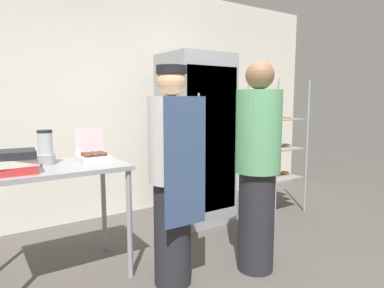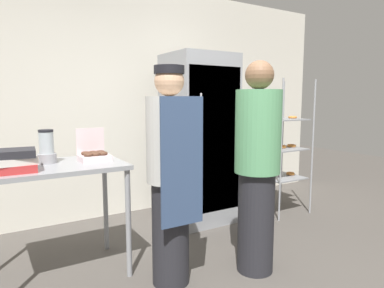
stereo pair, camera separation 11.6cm
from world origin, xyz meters
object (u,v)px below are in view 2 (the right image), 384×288
Objects in this scene: person_customer at (257,167)px; person_baker at (170,174)px; baking_rack at (282,148)px; blender_pitcher at (47,148)px; binder_stack at (12,161)px; refrigerator at (199,139)px; donut_box at (94,155)px.

person_baker is at bearing 164.39° from person_customer.
blender_pitcher is at bearing -176.87° from baking_rack.
baking_rack is 3.07m from binder_stack.
refrigerator is 1.16× the size of baking_rack.
person_baker reaches higher than blender_pitcher.
person_baker is (-2.01, -0.81, 0.05)m from baking_rack.
donut_box is at bearing -174.54° from baking_rack.
person_baker is (0.77, -0.66, -0.17)m from blender_pitcher.
binder_stack is (-0.62, -0.16, 0.03)m from donut_box.
baking_rack is 0.96× the size of person_customer.
person_baker is (0.41, -0.58, -0.10)m from donut_box.
refrigerator reaches higher than blender_pitcher.
refrigerator is at bearing 48.86° from person_baker.
blender_pitcher is 0.36m from binder_stack.
donut_box is 1.35m from person_customer.
donut_box is 0.16× the size of person_baker.
donut_box is at bearing -159.61° from refrigerator.
donut_box is 0.99× the size of blender_pitcher.
blender_pitcher is 0.82× the size of binder_stack.
person_customer is (1.11, -0.77, -0.08)m from donut_box.
donut_box is 0.72m from person_baker.
donut_box is 0.37m from blender_pitcher.
refrigerator is at bearing 13.94° from blender_pitcher.
baking_rack is at bearing 3.13° from blender_pitcher.
person_customer is (-0.25, -1.28, -0.08)m from refrigerator.
person_customer reaches higher than donut_box.
binder_stack is at bearing 160.35° from person_customer.
refrigerator is 5.90× the size of binder_stack.
baking_rack is 2.17m from person_baker.
baking_rack is at bearing 5.46° from donut_box.
donut_box is 0.15× the size of person_customer.
blender_pitcher is 1.03m from person_baker.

